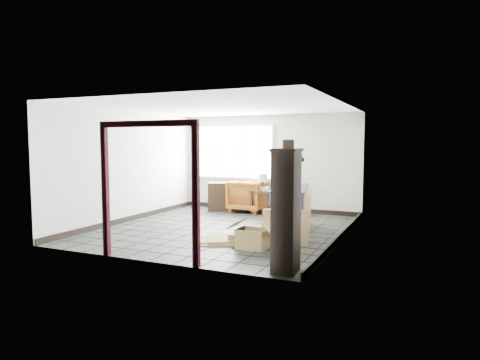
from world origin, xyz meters
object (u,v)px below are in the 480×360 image
at_px(armchair, 248,194).
at_px(side_table, 264,194).
at_px(futon_sofa, 293,217).
at_px(tall_shelf, 286,210).

height_order(armchair, side_table, armchair).
distance_m(futon_sofa, side_table, 2.47).
relative_size(armchair, tall_shelf, 0.53).
bearing_deg(futon_sofa, tall_shelf, -88.37).
relative_size(futon_sofa, armchair, 2.46).
distance_m(futon_sofa, tall_shelf, 2.72).
bearing_deg(armchair, side_table, 159.08).
relative_size(futon_sofa, tall_shelf, 1.29).
xyz_separation_m(futon_sofa, tall_shelf, (0.68, -2.57, 0.56)).
bearing_deg(tall_shelf, futon_sofa, 102.84).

